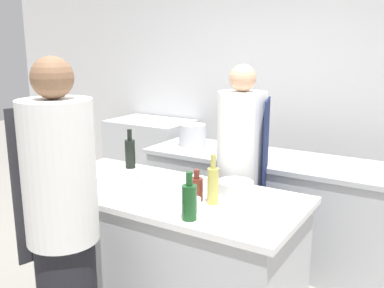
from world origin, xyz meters
TOP-DOWN VIEW (x-y plane):
  - wall_back at (0.00, 2.13)m, footprint 8.00×0.06m
  - prep_counter at (0.00, 0.00)m, footprint 1.85×0.84m
  - pass_counter at (0.25, 1.20)m, footprint 2.19×0.71m
  - oven_range at (-1.43, 1.75)m, footprint 0.94×0.66m
  - chef_at_prep_near at (-0.14, -0.75)m, footprint 0.43×0.42m
  - chef_at_stove at (0.22, 0.72)m, footprint 0.42×0.41m
  - bottle_olive_oil at (0.28, -0.05)m, footprint 0.08×0.08m
  - bottle_vinegar at (-0.54, 0.31)m, footprint 0.08×0.08m
  - bottle_wine at (0.39, -0.04)m, footprint 0.07×0.07m
  - bottle_cooking_oil at (0.39, -0.32)m, footprint 0.08×0.08m
  - bottle_sauce at (-0.80, 0.01)m, footprint 0.08×0.08m
  - bowl_mixing_large at (0.41, 0.22)m, footprint 0.24×0.24m
  - bowl_prep_small at (0.07, -0.23)m, footprint 0.22×0.22m
  - bowl_ceramic_blue at (-0.05, 0.02)m, footprint 0.24×0.24m
  - bowl_wooden_salad at (-0.76, -0.22)m, footprint 0.22×0.22m
  - cup at (0.34, -0.20)m, footprint 0.10×0.10m
  - cutting_board at (-0.58, 0.06)m, footprint 0.33×0.28m
  - stockpot at (-0.52, 1.22)m, footprint 0.26×0.26m

SIDE VIEW (x-z plane):
  - pass_counter at x=0.25m, z-range 0.00..0.91m
  - prep_counter at x=0.00m, z-range 0.00..0.91m
  - oven_range at x=-1.43m, z-range 0.00..0.99m
  - chef_at_stove at x=0.22m, z-range 0.00..1.71m
  - chef_at_prep_near at x=-0.14m, z-range 0.00..1.80m
  - cutting_board at x=-0.58m, z-range 0.90..0.92m
  - bowl_ceramic_blue at x=-0.05m, z-range 0.90..0.97m
  - bowl_mixing_large at x=0.41m, z-range 0.90..0.98m
  - cup at x=0.34m, z-range 0.90..0.98m
  - bowl_wooden_salad at x=-0.76m, z-range 0.90..0.99m
  - bowl_prep_small at x=0.07m, z-range 0.90..0.99m
  - bottle_olive_oil at x=0.28m, z-range 0.88..1.08m
  - stockpot at x=-0.52m, z-range 0.90..1.11m
  - bottle_cooking_oil at x=0.39m, z-range 0.88..1.15m
  - bottle_sauce at x=-0.80m, z-range 0.87..1.18m
  - bottle_vinegar at x=-0.54m, z-range 0.87..1.18m
  - bottle_wine at x=0.39m, z-range 0.87..1.18m
  - wall_back at x=0.00m, z-range 0.00..2.80m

